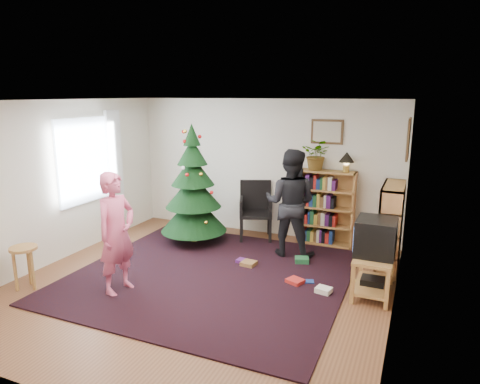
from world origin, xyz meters
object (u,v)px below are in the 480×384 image
at_px(tv_stand, 373,271).
at_px(person_standing, 117,233).
at_px(picture_back, 327,132).
at_px(stool, 24,256).
at_px(picture_right, 409,139).
at_px(armchair, 258,207).
at_px(potted_plant, 317,155).
at_px(crt_tv, 376,237).
at_px(christmas_tree, 193,194).
at_px(table_lamp, 347,158).
at_px(bookshelf_back, 326,207).
at_px(person_by_chair, 290,203).
at_px(bookshelf_right, 391,227).

distance_m(tv_stand, person_standing, 3.39).
distance_m(picture_back, stool, 5.02).
bearing_deg(tv_stand, picture_back, 120.35).
height_order(picture_right, person_standing, picture_right).
height_order(armchair, potted_plant, potted_plant).
bearing_deg(stool, crt_tv, 21.23).
relative_size(christmas_tree, person_standing, 1.29).
xyz_separation_m(stool, table_lamp, (3.64, 3.37, 1.07)).
height_order(christmas_tree, tv_stand, christmas_tree).
bearing_deg(christmas_tree, tv_stand, -14.83).
distance_m(picture_right, christmas_tree, 3.58).
xyz_separation_m(tv_stand, person_standing, (-3.12, -1.26, 0.49)).
bearing_deg(person_standing, bookshelf_back, -27.75).
bearing_deg(person_by_chair, tv_stand, 144.94).
distance_m(picture_back, person_standing, 3.87).
distance_m(christmas_tree, bookshelf_back, 2.33).
height_order(stool, table_lamp, table_lamp).
bearing_deg(bookshelf_right, bookshelf_back, 56.06).
distance_m(picture_right, potted_plant, 1.61).
relative_size(crt_tv, stool, 0.92).
relative_size(crt_tv, armchair, 0.52).
relative_size(stool, table_lamp, 1.73).
relative_size(person_standing, person_by_chair, 0.93).
bearing_deg(christmas_tree, person_standing, -89.18).
xyz_separation_m(tv_stand, person_by_chair, (-1.42, 0.92, 0.55)).
height_order(picture_back, person_standing, picture_back).
xyz_separation_m(crt_tv, person_standing, (-3.11, -1.26, 0.03)).
relative_size(bookshelf_right, crt_tv, 2.40).
bearing_deg(armchair, person_by_chair, -60.51).
bearing_deg(bookshelf_right, picture_back, 53.35).
height_order(crt_tv, person_standing, person_standing).
height_order(picture_back, person_by_chair, picture_back).
bearing_deg(tv_stand, bookshelf_right, 82.74).
distance_m(picture_right, person_standing, 4.27).
xyz_separation_m(bookshelf_right, crt_tv, (-0.12, -0.94, 0.12)).
relative_size(tv_stand, armchair, 0.82).
relative_size(picture_right, christmas_tree, 0.29).
height_order(bookshelf_back, table_lamp, table_lamp).
height_order(christmas_tree, person_by_chair, christmas_tree).
bearing_deg(armchair, person_standing, -129.56).
height_order(picture_back, tv_stand, picture_back).
bearing_deg(christmas_tree, table_lamp, 19.35).
relative_size(tv_stand, person_standing, 0.52).
bearing_deg(stool, picture_back, 47.10).
distance_m(picture_right, table_lamp, 1.19).
bearing_deg(bookshelf_back, table_lamp, 0.00).
bearing_deg(stool, picture_right, 31.26).
height_order(christmas_tree, bookshelf_right, christmas_tree).
height_order(picture_right, potted_plant, picture_right).
relative_size(christmas_tree, crt_tv, 3.87).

